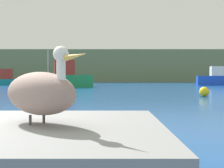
{
  "coord_description": "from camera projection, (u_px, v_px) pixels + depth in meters",
  "views": [
    {
      "loc": [
        1.99,
        -3.56,
        1.31
      ],
      "look_at": [
        1.99,
        14.22,
        0.83
      ],
      "focal_mm": 45.93,
      "sensor_mm": 36.0,
      "label": 1
    }
  ],
  "objects": [
    {
      "name": "pelican",
      "position": [
        40.0,
        93.0,
        3.11
      ],
      "size": [
        1.15,
        1.11,
        0.83
      ],
      "rotation": [
        0.0,
        0.0,
        -0.75
      ],
      "color": "gray",
      "rests_on": "pier_dock"
    },
    {
      "name": "mooring_buoy",
      "position": [
        204.0,
        92.0,
        18.47
      ],
      "size": [
        0.63,
        0.63,
        0.63
      ],
      "primitive_type": "sphere",
      "color": "yellow",
      "rests_on": "ground"
    },
    {
      "name": "fishing_boat_green",
      "position": [
        65.0,
        77.0,
        33.97
      ],
      "size": [
        6.73,
        3.32,
        4.37
      ],
      "rotation": [
        0.0,
        0.0,
        3.39
      ],
      "color": "#1E8C4C",
      "rests_on": "ground"
    },
    {
      "name": "hillside_backdrop",
      "position": [
        104.0,
        67.0,
        70.6
      ],
      "size": [
        140.0,
        15.85,
        7.25
      ],
      "primitive_type": "cube",
      "color": "#6B7A51",
      "rests_on": "ground"
    },
    {
      "name": "fishing_boat_teal",
      "position": [
        0.0,
        80.0,
        42.68
      ],
      "size": [
        7.79,
        2.95,
        5.18
      ],
      "rotation": [
        0.0,
        0.0,
        3.26
      ],
      "color": "teal",
      "rests_on": "ground"
    },
    {
      "name": "pier_dock",
      "position": [
        40.0,
        160.0,
        3.14
      ],
      "size": [
        2.71,
        2.58,
        0.78
      ],
      "primitive_type": "cube",
      "color": "gray",
      "rests_on": "ground"
    },
    {
      "name": "fishing_boat_blue",
      "position": [
        218.0,
        79.0,
        41.29
      ],
      "size": [
        6.29,
        2.44,
        5.26
      ],
      "rotation": [
        0.0,
        0.0,
        -0.13
      ],
      "color": "blue",
      "rests_on": "ground"
    }
  ]
}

